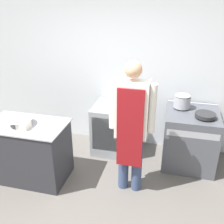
{
  "coord_description": "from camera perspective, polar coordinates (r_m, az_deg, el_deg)",
  "views": [
    {
      "loc": [
        0.9,
        -2.08,
        2.53
      ],
      "look_at": [
        0.09,
        1.17,
        1.0
      ],
      "focal_mm": 42.0,
      "sensor_mm": 36.0,
      "label": 1
    }
  ],
  "objects": [
    {
      "name": "saute_pan",
      "position": [
        3.99,
        19.67,
        -0.65
      ],
      "size": [
        0.29,
        0.29,
        0.05
      ],
      "color": "#262628",
      "rests_on": "stove"
    },
    {
      "name": "plastic_tub",
      "position": [
        3.69,
        -18.68,
        -2.77
      ],
      "size": [
        0.15,
        0.15,
        0.09
      ],
      "color": "silver",
      "rests_on": "prep_counter"
    },
    {
      "name": "fridge_unit",
      "position": [
        4.49,
        0.23,
        -3.56
      ],
      "size": [
        0.64,
        0.66,
        0.83
      ],
      "color": "#93999E",
      "rests_on": "ground_plane"
    },
    {
      "name": "stove",
      "position": [
        4.31,
        16.57,
        -5.57
      ],
      "size": [
        0.78,
        0.79,
        0.9
      ],
      "color": "#4C4F56",
      "rests_on": "ground_plane"
    },
    {
      "name": "stock_pot",
      "position": [
        4.19,
        15.06,
        2.39
      ],
      "size": [
        0.25,
        0.25,
        0.22
      ],
      "color": "#9EA0A8",
      "rests_on": "stove"
    },
    {
      "name": "person_cook",
      "position": [
        3.32,
        4.26,
        -2.34
      ],
      "size": [
        0.59,
        0.24,
        1.82
      ],
      "color": "#38476B",
      "rests_on": "ground_plane"
    },
    {
      "name": "mixing_bowl",
      "position": [
        3.81,
        -19.48,
        -2.03
      ],
      "size": [
        0.36,
        0.36,
        0.09
      ],
      "color": "#9EA0A8",
      "rests_on": "prep_counter"
    },
    {
      "name": "wall_back",
      "position": [
        4.48,
        2.0,
        9.22
      ],
      "size": [
        8.0,
        0.05,
        2.7
      ],
      "color": "silver",
      "rests_on": "ground_plane"
    },
    {
      "name": "prep_counter",
      "position": [
        4.03,
        -17.54,
        -8.09
      ],
      "size": [
        1.12,
        0.67,
        0.88
      ],
      "color": "#2D2D33",
      "rests_on": "ground_plane"
    }
  ]
}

